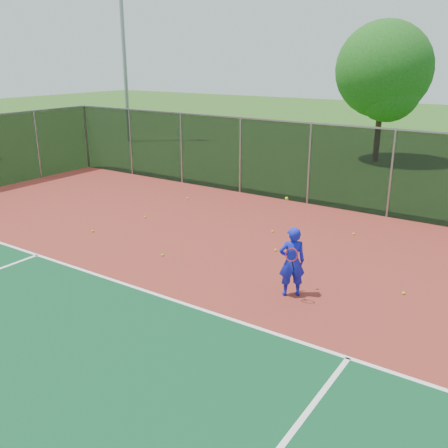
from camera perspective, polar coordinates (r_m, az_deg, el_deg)
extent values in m
plane|color=#255117|center=(8.39, -7.73, -20.30)|extent=(120.00, 120.00, 0.00)
cube|color=maroon|center=(9.67, 0.34, -14.23)|extent=(30.00, 20.00, 0.02)
cube|color=white|center=(9.69, 14.04, -14.63)|extent=(22.00, 0.10, 0.00)
cube|color=black|center=(17.77, 18.56, 5.42)|extent=(30.00, 0.04, 3.00)
cube|color=gray|center=(17.52, 19.06, 10.20)|extent=(30.00, 0.06, 0.06)
imported|color=#141CC2|center=(11.43, 7.77, -4.29)|extent=(0.72, 0.69, 1.66)
cylinder|color=black|center=(11.15, 7.90, -4.78)|extent=(0.03, 0.15, 0.27)
torus|color=#A51414|center=(10.95, 7.73, -3.51)|extent=(0.30, 0.13, 0.29)
sphere|color=#CCD418|center=(11.15, 7.17, 2.93)|extent=(0.07, 0.07, 0.07)
sphere|color=#CCD418|center=(19.48, -4.18, 2.97)|extent=(0.07, 0.07, 0.07)
sphere|color=#CCD418|center=(13.93, -7.05, -3.53)|extent=(0.07, 0.07, 0.07)
sphere|color=#CCD418|center=(12.39, 19.84, -7.44)|extent=(0.07, 0.07, 0.07)
sphere|color=#CCD418|center=(14.24, 5.91, -2.98)|extent=(0.07, 0.07, 0.07)
sphere|color=#CCD418|center=(17.32, -9.01, 0.81)|extent=(0.07, 0.07, 0.07)
sphere|color=#CCD418|center=(16.25, -14.78, -0.77)|extent=(0.07, 0.07, 0.07)
sphere|color=#CCD418|center=(15.97, 14.61, -1.10)|extent=(0.07, 0.07, 0.07)
sphere|color=#CCD418|center=(15.76, 5.57, -0.82)|extent=(0.07, 0.07, 0.07)
cylinder|color=gray|center=(33.75, -11.43, 19.92)|extent=(0.24, 0.24, 12.62)
cylinder|color=#331D12|center=(27.83, 17.13, 9.63)|extent=(0.30, 0.30, 2.72)
sphere|color=#164F15|center=(27.57, 17.80, 16.47)|extent=(4.84, 4.84, 4.84)
sphere|color=#164F15|center=(27.20, 18.25, 14.49)|extent=(3.33, 3.33, 3.33)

